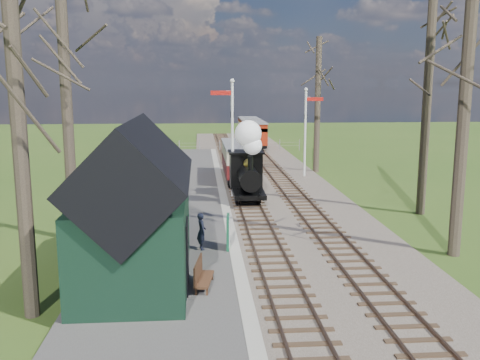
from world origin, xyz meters
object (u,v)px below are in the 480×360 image
(locomotive, at_px, (247,166))
(red_carriage_a, at_px, (254,134))
(semaphore_far, at_px, (306,125))
(coach, at_px, (239,159))
(station_shed, at_px, (135,212))
(red_carriage_b, at_px, (249,129))
(sign_board, at_px, (228,232))
(bench, at_px, (201,274))
(person, at_px, (202,231))
(semaphore_near, at_px, (231,130))

(locomotive, bearing_deg, red_carriage_a, 83.22)
(semaphore_far, xyz_separation_m, coach, (-4.37, -1.05, -1.96))
(station_shed, distance_m, red_carriage_b, 38.99)
(semaphore_far, relative_size, sign_board, 4.78)
(bench, relative_size, person, 1.10)
(coach, xyz_separation_m, person, (-2.37, -14.21, -0.54))
(station_shed, relative_size, locomotive, 1.55)
(locomotive, bearing_deg, sign_board, -99.87)
(locomotive, bearing_deg, station_shed, -111.47)
(coach, bearing_deg, person, -99.45)
(red_carriage_b, relative_size, bench, 3.34)
(locomotive, height_order, person, locomotive)
(semaphore_near, relative_size, bench, 4.32)
(semaphore_near, height_order, red_carriage_a, semaphore_near)
(semaphore_far, relative_size, person, 4.36)
(person, bearing_deg, semaphore_near, -21.02)
(semaphore_far, bearing_deg, bench, -109.80)
(station_shed, height_order, red_carriage_b, station_shed)
(semaphore_far, bearing_deg, station_shed, -115.72)
(semaphore_far, height_order, coach, semaphore_far)
(semaphore_near, relative_size, red_carriage_a, 1.29)
(locomotive, xyz_separation_m, sign_board, (-1.41, -8.11, -1.10))
(semaphore_far, bearing_deg, red_carriage_b, 94.98)
(semaphore_near, bearing_deg, bench, -97.27)
(semaphore_near, bearing_deg, semaphore_far, 49.40)
(red_carriage_b, bearing_deg, bench, -97.28)
(red_carriage_a, distance_m, red_carriage_b, 5.50)
(station_shed, bearing_deg, bench, -23.39)
(red_carriage_b, xyz_separation_m, person, (-4.97, -35.63, -0.57))
(semaphore_far, xyz_separation_m, locomotive, (-4.39, -7.11, -1.45))
(coach, bearing_deg, locomotive, -90.11)
(person, bearing_deg, red_carriage_b, -19.17)
(semaphore_near, xyz_separation_m, semaphore_far, (5.14, 6.00, -0.27))
(red_carriage_a, bearing_deg, red_carriage_b, 90.00)
(semaphore_near, xyz_separation_m, person, (-1.60, -9.26, -2.77))
(person, bearing_deg, sign_board, -98.44)
(red_carriage_a, distance_m, person, 30.54)
(bench, bearing_deg, red_carriage_b, 82.72)
(semaphore_far, distance_m, red_carriage_b, 20.53)
(red_carriage_a, distance_m, sign_board, 30.35)
(locomotive, relative_size, red_carriage_b, 0.85)
(station_shed, distance_m, person, 3.64)
(red_carriage_a, relative_size, red_carriage_b, 1.00)
(semaphore_far, distance_m, bench, 20.20)
(semaphore_far, xyz_separation_m, red_carriage_a, (-1.77, 14.87, -1.93))
(station_shed, xyz_separation_m, coach, (4.30, 16.95, -0.87))
(locomotive, xyz_separation_m, coach, (0.01, 6.06, -0.50))
(sign_board, bearing_deg, station_shed, -135.89)
(station_shed, height_order, person, station_shed)
(station_shed, relative_size, coach, 0.97)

